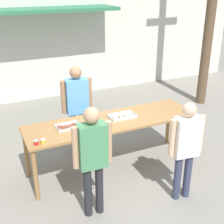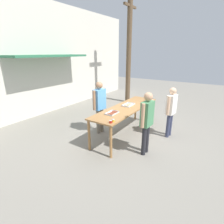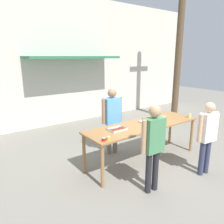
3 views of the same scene
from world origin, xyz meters
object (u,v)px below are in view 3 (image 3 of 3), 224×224
condiment_jar_ketchup (108,138)px  person_server_behind_table (112,115)px  utility_pole (179,50)px  condiment_jar_mustard (104,139)px  beer_cup (190,116)px  person_customer_with_cup (207,132)px  food_tray_sausages (117,129)px  person_customer_holding_hotdog (153,141)px  food_tray_buns (149,121)px

condiment_jar_ketchup → person_server_behind_table: (0.89, 1.09, 0.06)m
person_server_behind_table → utility_pole: (3.82, 1.04, 1.64)m
condiment_jar_mustard → beer_cup: bearing=0.1°
condiment_jar_mustard → person_customer_with_cup: 2.14m
food_tray_sausages → person_customer_holding_hotdog: bearing=-89.0°
food_tray_buns → utility_pole: utility_pole is taller
person_server_behind_table → person_customer_with_cup: 2.20m
person_customer_with_cup → condiment_jar_ketchup: bearing=-19.2°
food_tray_buns → person_server_behind_table: 0.92m
beer_cup → food_tray_sausages: bearing=170.8°
condiment_jar_ketchup → person_customer_holding_hotdog: 0.84m
condiment_jar_ketchup → utility_pole: bearing=24.4°
person_customer_holding_hotdog → person_customer_with_cup: size_ratio=1.05×
person_server_behind_table → utility_pole: 4.29m
food_tray_sausages → person_server_behind_table: size_ratio=0.23×
person_server_behind_table → person_customer_holding_hotdog: 1.80m
food_tray_buns → condiment_jar_ketchup: (-1.43, -0.35, 0.01)m
beer_cup → person_customer_holding_hotdog: (-2.06, -0.68, 0.03)m
person_customer_holding_hotdog → food_tray_buns: bearing=-128.9°
food_tray_sausages → food_tray_buns: food_tray_buns is taller
food_tray_sausages → condiment_jar_mustard: bearing=-149.3°
food_tray_sausages → person_customer_holding_hotdog: person_customer_holding_hotdog is taller
food_tray_buns → condiment_jar_mustard: 1.57m
beer_cup → person_customer_holding_hotdog: person_customer_holding_hotdog is taller
person_customer_holding_hotdog → utility_pole: bearing=-142.8°
food_tray_buns → person_server_behind_table: bearing=126.3°
condiment_jar_mustard → person_customer_with_cup: (1.94, -0.90, -0.01)m
condiment_jar_mustard → beer_cup: 2.65m
beer_cup → person_server_behind_table: size_ratio=0.06×
food_tray_sausages → condiment_jar_ketchup: condiment_jar_ketchup is taller
food_tray_sausages → person_customer_with_cup: size_ratio=0.25×
person_customer_with_cup → utility_pole: bearing=-126.7°
utility_pole → person_customer_with_cup: bearing=-133.5°
food_tray_buns → person_customer_holding_hotdog: bearing=-132.4°
condiment_jar_mustard → person_server_behind_table: (0.99, 1.08, 0.06)m
condiment_jar_ketchup → person_customer_with_cup: person_customer_with_cup is taller
beer_cup → person_customer_with_cup: bearing=-128.2°
food_tray_buns → person_customer_with_cup: (0.41, -1.24, -0.00)m
condiment_jar_ketchup → food_tray_sausages: bearing=36.1°
beer_cup → utility_pole: utility_pole is taller
food_tray_buns → person_customer_with_cup: size_ratio=0.29×
food_tray_sausages → condiment_jar_ketchup: size_ratio=5.37×
condiment_jar_ketchup → beer_cup: size_ratio=0.72×
condiment_jar_mustard → person_customer_with_cup: size_ratio=0.05×
food_tray_sausages → condiment_jar_mustard: (-0.58, -0.34, 0.02)m
person_customer_holding_hotdog → condiment_jar_ketchup: bearing=-49.8°
person_customer_with_cup → beer_cup: bearing=-121.5°
food_tray_sausages → beer_cup: (2.07, -0.34, 0.03)m
food_tray_buns → beer_cup: size_ratio=4.63×
condiment_jar_mustard → condiment_jar_ketchup: size_ratio=1.00×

